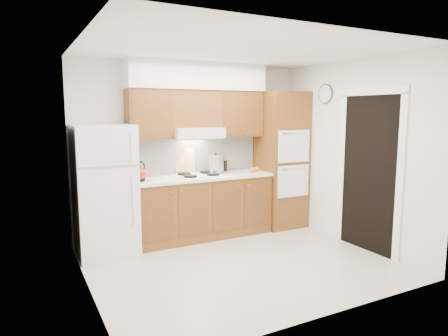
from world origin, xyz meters
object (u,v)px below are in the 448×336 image
Objects in this scene: kettle at (140,174)px; oven_cabinet at (281,160)px; stock_pot at (216,163)px; fridge at (105,190)px.

oven_cabinet is at bearing -23.97° from kettle.
kettle is at bearing -173.55° from stock_pot.
fridge is at bearing -179.30° from oven_cabinet.
fridge is 2.86m from oven_cabinet.
stock_pot is at bearing 4.74° from fridge.
oven_cabinet is 8.67× the size of stock_pot.
stock_pot reaches higher than kettle.
oven_cabinet is 2.37m from kettle.
oven_cabinet is 1.15m from stock_pot.
fridge is 0.51m from kettle.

